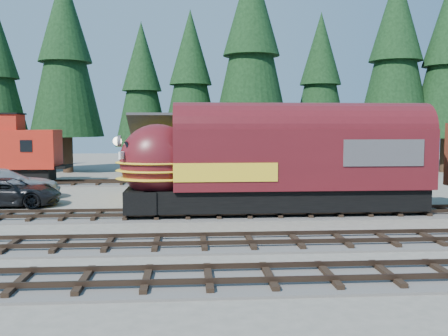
{
  "coord_description": "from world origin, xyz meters",
  "views": [
    {
      "loc": [
        -2.98,
        -20.83,
        4.62
      ],
      "look_at": [
        -1.18,
        4.0,
        2.44
      ],
      "focal_mm": 40.0,
      "sensor_mm": 36.0,
      "label": 1
    }
  ],
  "objects": [
    {
      "name": "conifer_backdrop",
      "position": [
        4.8,
        25.27,
        10.18
      ],
      "size": [
        80.79,
        22.33,
        17.53
      ],
      "color": "black",
      "rests_on": "ground"
    },
    {
      "name": "pickup_truck_b",
      "position": [
        -14.25,
        10.1,
        0.99
      ],
      "size": [
        7.32,
        5.72,
        1.98
      ],
      "primitive_type": "imported",
      "rotation": [
        0.0,
        0.0,
        2.07
      ],
      "color": "#A8AAAF",
      "rests_on": "ground"
    },
    {
      "name": "ground",
      "position": [
        0.0,
        0.0,
        0.0
      ],
      "size": [
        120.0,
        120.0,
        0.0
      ],
      "primitive_type": "plane",
      "color": "#6B665B",
      "rests_on": "ground"
    },
    {
      "name": "track_siding",
      "position": [
        10.0,
        4.0,
        0.06
      ],
      "size": [
        68.0,
        3.2,
        0.33
      ],
      "color": "#4C4947",
      "rests_on": "ground"
    },
    {
      "name": "depot",
      "position": [
        -0.0,
        10.5,
        2.96
      ],
      "size": [
        12.8,
        7.0,
        5.3
      ],
      "color": "gold",
      "rests_on": "ground"
    },
    {
      "name": "track_spur",
      "position": [
        -10.0,
        18.0,
        0.06
      ],
      "size": [
        32.0,
        3.2,
        0.33
      ],
      "color": "#4C4947",
      "rests_on": "ground"
    },
    {
      "name": "locomotive",
      "position": [
        1.11,
        4.0,
        2.52
      ],
      "size": [
        15.86,
        3.15,
        4.31
      ],
      "color": "black",
      "rests_on": "ground"
    },
    {
      "name": "pickup_truck_a",
      "position": [
        -13.15,
        7.92,
        0.8
      ],
      "size": [
        5.83,
        2.77,
        1.61
      ],
      "primitive_type": "imported",
      "rotation": [
        0.0,
        0.0,
        1.59
      ],
      "color": "black",
      "rests_on": "ground"
    }
  ]
}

